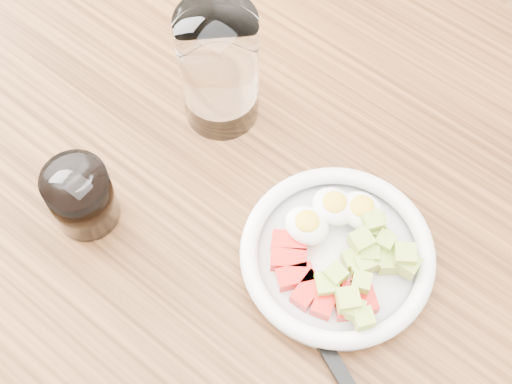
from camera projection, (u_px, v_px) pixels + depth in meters
ground at (257, 375)px, 1.49m from camera, size 4.00×4.00×0.00m
dining_table at (257, 250)px, 0.89m from camera, size 1.50×0.90×0.77m
bowl at (339, 253)px, 0.76m from camera, size 0.21×0.21×0.05m
fork at (338, 370)px, 0.72m from camera, size 0.21×0.10×0.01m
water_glass at (219, 69)px, 0.80m from camera, size 0.09×0.09×0.16m
coffee_glass at (81, 197)px, 0.77m from camera, size 0.07×0.07×0.08m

